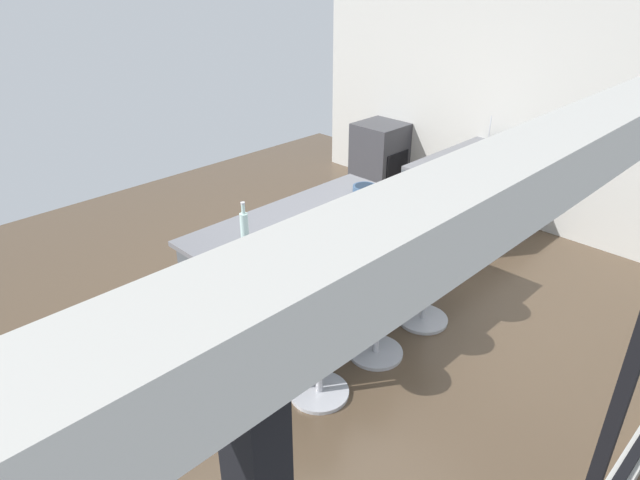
% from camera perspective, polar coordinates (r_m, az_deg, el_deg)
% --- Properties ---
extents(ground_plane, '(7.79, 7.79, 0.00)m').
position_cam_1_polar(ground_plane, '(5.12, -0.04, -6.79)').
color(ground_plane, brown).
extents(interior_partition_left, '(0.12, 5.32, 2.63)m').
position_cam_1_polar(interior_partition_left, '(6.87, 18.38, 12.95)').
color(interior_partition_left, beige).
rests_on(interior_partition_left, ground_plane).
extents(sink_cabinet, '(2.39, 0.60, 1.20)m').
position_cam_1_polar(sink_cabinet, '(6.80, 16.34, 5.53)').
color(sink_cabinet, '#4C5156').
rests_on(sink_cabinet, ground_plane).
extents(oven_range, '(0.60, 0.61, 0.89)m').
position_cam_1_polar(oven_range, '(7.60, 6.17, 8.61)').
color(oven_range, '#38383D').
rests_on(oven_range, ground_plane).
extents(kitchen_island, '(2.04, 1.11, 0.95)m').
position_cam_1_polar(kitchen_island, '(4.72, -0.84, -3.13)').
color(kitchen_island, '#4C5156').
rests_on(kitchen_island, ground_plane).
extents(stool_by_window, '(0.44, 0.44, 0.71)m').
position_cam_1_polar(stool_by_window, '(4.83, 10.84, -4.90)').
color(stool_by_window, '#B7B7BC').
rests_on(stool_by_window, ground_plane).
extents(stool_middle, '(0.44, 0.44, 0.71)m').
position_cam_1_polar(stool_middle, '(4.39, 5.94, -8.16)').
color(stool_middle, '#B7B7BC').
rests_on(stool_middle, ground_plane).
extents(stool_near_camera, '(0.44, 0.44, 0.71)m').
position_cam_1_polar(stool_near_camera, '(4.00, -0.09, -12.01)').
color(stool_near_camera, '#B7B7BC').
rests_on(stool_near_camera, ground_plane).
extents(cutting_board, '(0.36, 0.24, 0.02)m').
position_cam_1_polar(cutting_board, '(4.57, 2.11, 2.57)').
color(cutting_board, olive).
rests_on(cutting_board, kitchen_island).
extents(apple_red, '(0.08, 0.08, 0.08)m').
position_cam_1_polar(apple_red, '(4.53, 3.04, 2.95)').
color(apple_red, red).
rests_on(apple_red, cutting_board).
extents(apple_yellow, '(0.09, 0.09, 0.09)m').
position_cam_1_polar(apple_yellow, '(4.61, 2.04, 3.52)').
color(apple_yellow, gold).
rests_on(apple_yellow, cutting_board).
extents(apple_green, '(0.07, 0.07, 0.07)m').
position_cam_1_polar(apple_green, '(4.44, 1.62, 2.42)').
color(apple_green, '#609E2D').
rests_on(apple_green, cutting_board).
extents(water_bottle, '(0.06, 0.06, 0.31)m').
position_cam_1_polar(water_bottle, '(4.17, -7.81, 1.49)').
color(water_bottle, silver).
rests_on(water_bottle, kitchen_island).
extents(fruit_bowl, '(0.22, 0.22, 0.07)m').
position_cam_1_polar(fruit_bowl, '(5.03, 4.64, 5.27)').
color(fruit_bowl, '#334C6B').
rests_on(fruit_bowl, kitchen_island).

